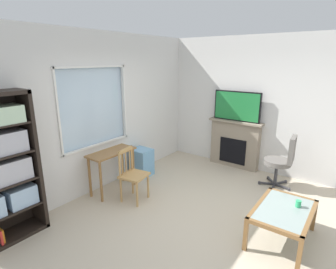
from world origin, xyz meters
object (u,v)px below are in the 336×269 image
at_px(wooden_chair, 132,174).
at_px(coffee_table, 283,213).
at_px(desk_under_window, 112,159).
at_px(fireplace, 235,143).
at_px(sippy_cup, 298,204).
at_px(tv, 237,106).
at_px(office_chair, 283,159).
at_px(plastic_drawer_unit, 142,162).

xyz_separation_m(wooden_chair, coffee_table, (0.40, -2.31, -0.07)).
height_order(desk_under_window, fireplace, fireplace).
xyz_separation_m(coffee_table, sippy_cup, (0.16, -0.13, 0.11)).
bearing_deg(sippy_cup, tv, 42.10).
bearing_deg(wooden_chair, desk_under_window, 87.82).
relative_size(wooden_chair, coffee_table, 0.89).
height_order(wooden_chair, office_chair, office_chair).
relative_size(desk_under_window, coffee_table, 0.87).
relative_size(office_chair, sippy_cup, 11.11).
height_order(fireplace, sippy_cup, fireplace).
height_order(wooden_chair, plastic_drawer_unit, wooden_chair).
bearing_deg(coffee_table, wooden_chair, 99.73).
xyz_separation_m(fireplace, tv, (-0.02, 0.00, 0.83)).
distance_m(tv, coffee_table, 2.71).
bearing_deg(tv, coffee_table, -142.61).
bearing_deg(sippy_cup, desk_under_window, 100.32).
height_order(office_chair, coffee_table, office_chair).
relative_size(tv, coffee_table, 1.00).
relative_size(tv, office_chair, 1.01).
bearing_deg(sippy_cup, fireplace, 41.82).
bearing_deg(desk_under_window, tv, -28.37).
bearing_deg(desk_under_window, sippy_cup, -79.68).
bearing_deg(plastic_drawer_unit, wooden_chair, -146.39).
bearing_deg(office_chair, sippy_cup, -158.78).
xyz_separation_m(tv, coffee_table, (-2.01, -1.54, -0.97)).
xyz_separation_m(plastic_drawer_unit, tv, (1.56, -1.34, 1.08)).
xyz_separation_m(tv, sippy_cup, (-1.85, -1.67, -0.86)).
bearing_deg(tv, fireplace, 0.00).
bearing_deg(coffee_table, fireplace, 37.14).
bearing_deg(plastic_drawer_unit, coffee_table, -98.94).
height_order(wooden_chair, coffee_table, wooden_chair).
relative_size(desk_under_window, tv, 0.87).
bearing_deg(fireplace, sippy_cup, -138.18).
bearing_deg(office_chair, wooden_chair, 136.27).
relative_size(plastic_drawer_unit, coffee_table, 0.55).
bearing_deg(fireplace, wooden_chair, 162.28).
height_order(desk_under_window, tv, tv).
distance_m(desk_under_window, plastic_drawer_unit, 0.89).
relative_size(desk_under_window, office_chair, 0.88).
height_order(wooden_chair, fireplace, fireplace).
bearing_deg(wooden_chair, fireplace, -17.72).
distance_m(fireplace, coffee_table, 2.55).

